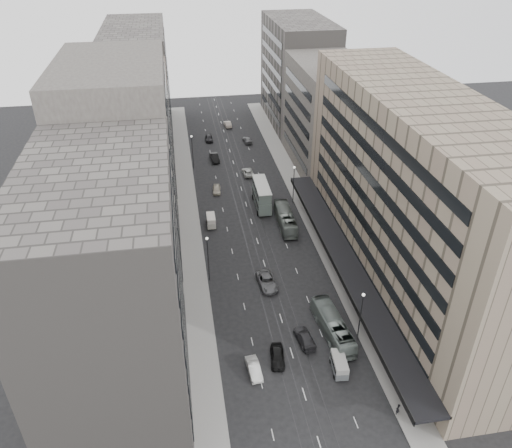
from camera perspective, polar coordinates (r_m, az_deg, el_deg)
ground at (r=74.73m, az=3.04°, el=-11.22°), size 220.00×220.00×0.00m
sidewalk_right at (r=106.90m, az=5.12°, el=3.23°), size 4.00×125.00×0.15m
sidewalk_left at (r=103.98m, az=-7.82°, el=2.17°), size 4.00×125.00×0.15m
department_store at (r=78.84m, az=17.54°, el=3.04°), size 19.20×60.00×30.00m
building_right_mid at (r=117.32m, az=8.27°, el=12.05°), size 15.00×28.00×24.00m
building_right_far at (r=144.31m, az=4.80°, el=16.82°), size 15.00×32.00×28.00m
building_left_a at (r=58.36m, az=-16.06°, el=-7.67°), size 15.00×28.00×30.00m
building_left_b at (r=80.24m, az=-14.84°, el=5.66°), size 15.00×26.00×34.00m
building_left_c at (r=106.74m, az=-13.70°, el=9.75°), size 15.00×28.00×25.00m
building_left_d at (r=137.54m, az=-13.23°, el=15.38°), size 15.00×38.00×28.00m
lamp_right_near at (r=70.13m, az=11.92°, el=-9.74°), size 0.44×0.44×8.32m
lamp_right_far at (r=101.87m, az=4.34°, el=5.00°), size 0.44×0.44×8.32m
lamp_left_near at (r=79.68m, az=-5.53°, el=-3.40°), size 0.44×0.44×8.32m
lamp_left_far at (r=117.51m, az=-7.30°, el=8.60°), size 0.44×0.44×8.32m
bus_near at (r=72.63m, az=8.77°, el=-11.48°), size 3.62×11.50×3.15m
bus_far at (r=95.54m, az=3.39°, el=0.62°), size 3.01×11.46×3.17m
double_decker at (r=101.21m, az=0.66°, el=3.36°), size 3.05×9.47×5.15m
vw_microbus at (r=68.26m, az=9.50°, el=-15.53°), size 2.15×4.14×2.16m
panel_van at (r=95.89m, az=-5.16°, el=0.42°), size 1.79×3.58×2.24m
sedan_0 at (r=68.98m, az=2.47°, el=-14.86°), size 2.45×4.79×1.56m
sedan_1 at (r=67.55m, az=-0.24°, el=-16.20°), size 1.86×4.43×1.42m
sedan_2 at (r=80.77m, az=1.27°, el=-6.57°), size 3.12×6.00×1.62m
sedan_3 at (r=71.71m, az=5.59°, el=-12.81°), size 2.52×5.22×1.47m
sedan_4 at (r=108.11m, az=-4.52°, el=3.98°), size 2.02×4.29×1.42m
sedan_5 at (r=122.79m, az=-4.77°, el=7.57°), size 2.16×5.26×1.69m
sedan_6 at (r=115.43m, az=-0.93°, el=5.96°), size 2.45×5.01×1.37m
sedan_7 at (r=133.12m, az=-1.00°, el=9.57°), size 2.35×4.83×1.35m
sedan_8 at (r=134.80m, az=-5.40°, el=9.77°), size 2.01×4.65×1.56m
sedan_9 at (r=144.18m, az=-3.27°, el=11.34°), size 2.05×4.79×1.54m
pedestrian at (r=65.43m, az=15.90°, el=-19.68°), size 0.71×0.66×1.62m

